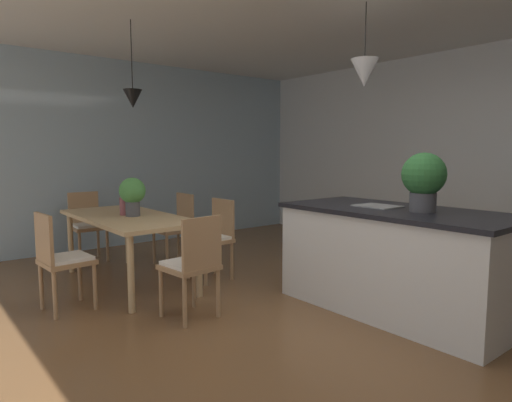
{
  "coord_description": "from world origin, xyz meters",
  "views": [
    {
      "loc": [
        2.31,
        -2.5,
        1.39
      ],
      "look_at": [
        -0.92,
        0.11,
        0.93
      ],
      "focal_mm": 31.3,
      "sensor_mm": 36.0,
      "label": 1
    }
  ],
  "objects_px": {
    "chair_kitchen_end": "(193,263)",
    "vase_on_dining_table": "(125,206)",
    "chair_far_left": "(176,226)",
    "potted_plant_on_table": "(132,193)",
    "kitchen_island": "(396,259)",
    "chair_window_end": "(87,224)",
    "chair_near_right": "(61,258)",
    "dining_table": "(128,222)",
    "chair_far_right": "(213,236)",
    "potted_plant_on_island": "(424,178)"
  },
  "relations": [
    {
      "from": "chair_far_right",
      "to": "vase_on_dining_table",
      "type": "height_order",
      "value": "vase_on_dining_table"
    },
    {
      "from": "chair_kitchen_end",
      "to": "vase_on_dining_table",
      "type": "bearing_deg",
      "value": -179.75
    },
    {
      "from": "dining_table",
      "to": "chair_far_left",
      "type": "bearing_deg",
      "value": 117.74
    },
    {
      "from": "chair_kitchen_end",
      "to": "chair_near_right",
      "type": "bearing_deg",
      "value": -137.7
    },
    {
      "from": "chair_far_left",
      "to": "chair_near_right",
      "type": "distance_m",
      "value": 1.79
    },
    {
      "from": "chair_window_end",
      "to": "dining_table",
      "type": "bearing_deg",
      "value": -0.03
    },
    {
      "from": "potted_plant_on_island",
      "to": "potted_plant_on_table",
      "type": "bearing_deg",
      "value": -148.79
    },
    {
      "from": "vase_on_dining_table",
      "to": "kitchen_island",
      "type": "bearing_deg",
      "value": 32.65
    },
    {
      "from": "chair_far_left",
      "to": "potted_plant_on_table",
      "type": "relative_size",
      "value": 2.18
    },
    {
      "from": "chair_kitchen_end",
      "to": "chair_far_right",
      "type": "distance_m",
      "value": 1.18
    },
    {
      "from": "chair_kitchen_end",
      "to": "kitchen_island",
      "type": "bearing_deg",
      "value": 57.23
    },
    {
      "from": "dining_table",
      "to": "chair_kitchen_end",
      "type": "relative_size",
      "value": 2.13
    },
    {
      "from": "dining_table",
      "to": "chair_near_right",
      "type": "distance_m",
      "value": 0.91
    },
    {
      "from": "dining_table",
      "to": "kitchen_island",
      "type": "relative_size",
      "value": 0.93
    },
    {
      "from": "chair_near_right",
      "to": "potted_plant_on_table",
      "type": "height_order",
      "value": "potted_plant_on_table"
    },
    {
      "from": "chair_kitchen_end",
      "to": "potted_plant_on_island",
      "type": "distance_m",
      "value": 2.01
    },
    {
      "from": "chair_kitchen_end",
      "to": "chair_far_left",
      "type": "height_order",
      "value": "same"
    },
    {
      "from": "chair_window_end",
      "to": "vase_on_dining_table",
      "type": "distance_m",
      "value": 1.28
    },
    {
      "from": "chair_near_right",
      "to": "vase_on_dining_table",
      "type": "distance_m",
      "value": 0.99
    },
    {
      "from": "chair_far_right",
      "to": "kitchen_island",
      "type": "xyz_separation_m",
      "value": [
        1.83,
        0.68,
        -0.01
      ]
    },
    {
      "from": "chair_far_right",
      "to": "vase_on_dining_table",
      "type": "xyz_separation_m",
      "value": [
        -0.48,
        -0.79,
        0.34
      ]
    },
    {
      "from": "chair_kitchen_end",
      "to": "chair_near_right",
      "type": "distance_m",
      "value": 1.18
    },
    {
      "from": "chair_far_right",
      "to": "kitchen_island",
      "type": "relative_size",
      "value": 0.44
    },
    {
      "from": "chair_window_end",
      "to": "kitchen_island",
      "type": "bearing_deg",
      "value": 22.62
    },
    {
      "from": "vase_on_dining_table",
      "to": "chair_kitchen_end",
      "type": "bearing_deg",
      "value": 0.25
    },
    {
      "from": "chair_window_end",
      "to": "chair_near_right",
      "type": "relative_size",
      "value": 1.0
    },
    {
      "from": "dining_table",
      "to": "vase_on_dining_table",
      "type": "height_order",
      "value": "vase_on_dining_table"
    },
    {
      "from": "chair_kitchen_end",
      "to": "chair_window_end",
      "type": "height_order",
      "value": "same"
    },
    {
      "from": "chair_near_right",
      "to": "chair_far_left",
      "type": "bearing_deg",
      "value": 117.84
    },
    {
      "from": "chair_window_end",
      "to": "vase_on_dining_table",
      "type": "height_order",
      "value": "vase_on_dining_table"
    },
    {
      "from": "chair_far_left",
      "to": "kitchen_island",
      "type": "distance_m",
      "value": 2.74
    },
    {
      "from": "chair_far_left",
      "to": "chair_near_right",
      "type": "bearing_deg",
      "value": -62.16
    },
    {
      "from": "dining_table",
      "to": "chair_far_left",
      "type": "xyz_separation_m",
      "value": [
        -0.42,
        0.79,
        -0.18
      ]
    },
    {
      "from": "chair_far_right",
      "to": "chair_near_right",
      "type": "bearing_deg",
      "value": -89.83
    },
    {
      "from": "chair_near_right",
      "to": "chair_kitchen_end",
      "type": "bearing_deg",
      "value": 42.3
    },
    {
      "from": "chair_near_right",
      "to": "potted_plant_on_island",
      "type": "xyz_separation_m",
      "value": [
        2.05,
        2.27,
        0.7
      ]
    },
    {
      "from": "dining_table",
      "to": "chair_window_end",
      "type": "relative_size",
      "value": 2.13
    },
    {
      "from": "kitchen_island",
      "to": "vase_on_dining_table",
      "type": "height_order",
      "value": "kitchen_island"
    },
    {
      "from": "kitchen_island",
      "to": "potted_plant_on_island",
      "type": "xyz_separation_m",
      "value": [
        0.23,
        0.0,
        0.71
      ]
    },
    {
      "from": "chair_far_left",
      "to": "chair_far_right",
      "type": "height_order",
      "value": "same"
    },
    {
      "from": "potted_plant_on_island",
      "to": "vase_on_dining_table",
      "type": "relative_size",
      "value": 2.66
    },
    {
      "from": "chair_window_end",
      "to": "potted_plant_on_island",
      "type": "xyz_separation_m",
      "value": [
        3.77,
        1.47,
        0.7
      ]
    },
    {
      "from": "potted_plant_on_island",
      "to": "potted_plant_on_table",
      "type": "distance_m",
      "value": 2.81
    },
    {
      "from": "chair_kitchen_end",
      "to": "potted_plant_on_island",
      "type": "relative_size",
      "value": 1.8
    },
    {
      "from": "chair_far_left",
      "to": "chair_window_end",
      "type": "bearing_deg",
      "value": -138.02
    },
    {
      "from": "dining_table",
      "to": "potted_plant_on_island",
      "type": "distance_m",
      "value": 2.93
    },
    {
      "from": "dining_table",
      "to": "kitchen_island",
      "type": "distance_m",
      "value": 2.69
    },
    {
      "from": "potted_plant_on_island",
      "to": "kitchen_island",
      "type": "bearing_deg",
      "value": 180.0
    },
    {
      "from": "chair_kitchen_end",
      "to": "potted_plant_on_table",
      "type": "xyz_separation_m",
      "value": [
        -1.22,
        0.02,
        0.49
      ]
    },
    {
      "from": "dining_table",
      "to": "chair_window_end",
      "type": "xyz_separation_m",
      "value": [
        -1.3,
        0.0,
        -0.18
      ]
    }
  ]
}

